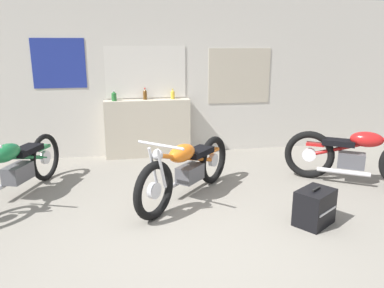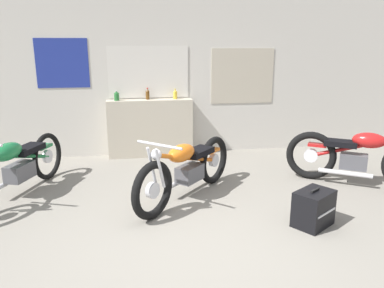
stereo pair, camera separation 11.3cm
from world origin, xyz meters
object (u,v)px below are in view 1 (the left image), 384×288
at_px(bottle_center, 173,94).
at_px(motorcycle_green, 14,167).
at_px(bottle_left_center, 145,94).
at_px(hard_case_black, 315,207).
at_px(motorcycle_red, 357,155).
at_px(bottle_leftmost, 114,96).
at_px(motorcycle_orange, 187,168).

height_order(bottle_center, motorcycle_green, bottle_center).
relative_size(bottle_center, motorcycle_green, 0.09).
xyz_separation_m(bottle_left_center, hard_case_black, (1.69, -3.11, -0.92)).
bearing_deg(motorcycle_red, bottle_center, 140.36).
distance_m(motorcycle_green, motorcycle_red, 4.75).
xyz_separation_m(motorcycle_green, hard_case_black, (3.52, -1.39, -0.23)).
relative_size(motorcycle_green, hard_case_black, 3.86).
bearing_deg(hard_case_black, bottle_left_center, 118.51).
bearing_deg(bottle_center, bottle_leftmost, -177.82).
relative_size(bottle_leftmost, bottle_left_center, 0.87).
bearing_deg(hard_case_black, motorcycle_orange, 142.62).
bearing_deg(bottle_center, motorcycle_green, -143.73).
distance_m(motorcycle_orange, motorcycle_red, 2.51).
relative_size(bottle_left_center, motorcycle_green, 0.10).
bearing_deg(bottle_leftmost, motorcycle_green, -127.73).
distance_m(bottle_left_center, motorcycle_orange, 2.27).
height_order(bottle_leftmost, motorcycle_red, bottle_leftmost).
xyz_separation_m(motorcycle_orange, hard_case_black, (1.29, -0.99, -0.22)).
bearing_deg(motorcycle_orange, hard_case_black, -37.38).
bearing_deg(motorcycle_green, bottle_left_center, 43.33).
bearing_deg(motorcycle_red, motorcycle_orange, -177.70).
xyz_separation_m(bottle_leftmost, motorcycle_green, (-1.29, -1.66, -0.68)).
xyz_separation_m(bottle_center, motorcycle_orange, (-0.10, -2.10, -0.70)).
xyz_separation_m(bottle_center, hard_case_black, (1.20, -3.09, -0.91)).
height_order(bottle_left_center, motorcycle_red, bottle_left_center).
relative_size(bottle_leftmost, hard_case_black, 0.33).
bearing_deg(hard_case_black, motorcycle_green, 158.50).
relative_size(motorcycle_orange, hard_case_black, 3.01).
xyz_separation_m(bottle_left_center, bottle_center, (0.49, -0.02, -0.01)).
height_order(bottle_leftmost, motorcycle_orange, bottle_leftmost).
bearing_deg(bottle_leftmost, hard_case_black, -53.82).
xyz_separation_m(bottle_leftmost, motorcycle_red, (3.45, -1.96, -0.69)).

